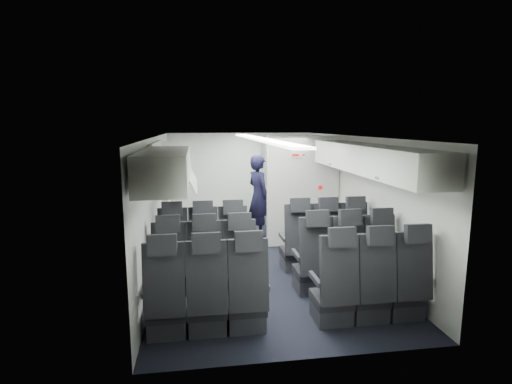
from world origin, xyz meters
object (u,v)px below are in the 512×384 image
object	(u,v)px
seat_row_mid	(276,267)
galley_unit	(281,183)
boarding_door	(168,194)
flight_attendant	(259,197)
seat_row_front	(265,248)
carry_on_bag	(171,164)
seat_row_rear	(291,294)

from	to	relation	value
seat_row_mid	galley_unit	distance (m)	4.30
seat_row_mid	galley_unit	bearing A→B (deg)	77.12
boarding_door	seat_row_mid	bearing A→B (deg)	-61.23
flight_attendant	seat_row_front	bearing A→B (deg)	151.57
carry_on_bag	seat_row_rear	bearing A→B (deg)	-52.61
seat_row_mid	seat_row_rear	distance (m)	0.90
seat_row_front	carry_on_bag	distance (m)	1.98
boarding_door	carry_on_bag	bearing A→B (deg)	-84.17
boarding_door	flight_attendant	world-z (taller)	boarding_door
boarding_door	flight_attendant	xyz separation A→B (m)	(1.85, -0.08, -0.09)
carry_on_bag	seat_row_front	bearing A→B (deg)	2.36
seat_row_mid	seat_row_rear	world-z (taller)	same
seat_row_front	boarding_door	distance (m)	2.71
boarding_door	seat_row_rear	bearing A→B (deg)	-67.13
seat_row_front	flight_attendant	bearing A→B (deg)	83.85
seat_row_rear	flight_attendant	xyz separation A→B (m)	(0.22, 3.80, 0.47)
galley_unit	flight_attendant	size ratio (longest dim) A/B	1.09
galley_unit	carry_on_bag	world-z (taller)	carry_on_bag
seat_row_mid	seat_row_front	bearing A→B (deg)	90.00
seat_row_mid	flight_attendant	world-z (taller)	flight_attendant
galley_unit	seat_row_rear	bearing A→B (deg)	-100.65
seat_row_front	carry_on_bag	xyz separation A→B (m)	(-1.41, -0.13, 1.38)
seat_row_front	seat_row_rear	bearing A→B (deg)	-90.00
seat_row_mid	flight_attendant	xyz separation A→B (m)	(0.22, 2.90, 0.47)
seat_row_mid	flight_attendant	distance (m)	2.95
seat_row_rear	carry_on_bag	world-z (taller)	carry_on_bag
seat_row_mid	carry_on_bag	size ratio (longest dim) A/B	7.61
seat_row_mid	boarding_door	xyz separation A→B (m)	(-1.64, 2.99, 0.55)
seat_row_front	seat_row_rear	world-z (taller)	same
seat_row_front	galley_unit	distance (m)	3.43
boarding_door	flight_attendant	bearing A→B (deg)	-2.49
boarding_door	flight_attendant	distance (m)	1.86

